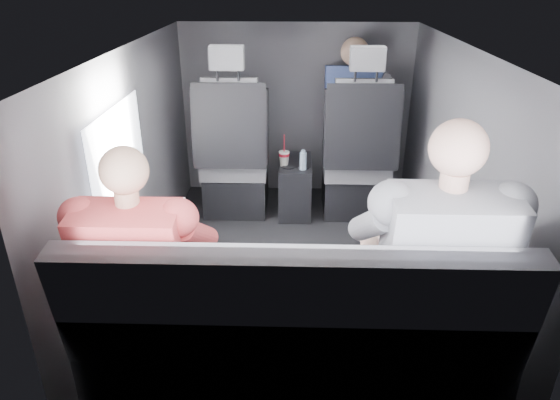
{
  "coord_description": "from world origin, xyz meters",
  "views": [
    {
      "loc": [
        -0.0,
        -2.61,
        1.72
      ],
      "look_at": [
        -0.09,
        -0.05,
        0.52
      ],
      "focal_mm": 32.0,
      "sensor_mm": 36.0,
      "label": 1
    }
  ],
  "objects_px": {
    "front_seat_right": "(356,164)",
    "water_bottle": "(303,161)",
    "front_seat_left": "(235,163)",
    "soda_cup": "(284,158)",
    "laptop_black": "(413,246)",
    "passenger_rear_left": "(148,275)",
    "passenger_rear_right": "(430,271)",
    "rear_bench": "(293,354)",
    "center_console": "(295,186)",
    "passenger_front_right": "(351,108)",
    "laptop_white": "(155,243)"
  },
  "relations": [
    {
      "from": "front_seat_right",
      "to": "water_bottle",
      "type": "height_order",
      "value": "front_seat_right"
    },
    {
      "from": "front_seat_left",
      "to": "soda_cup",
      "type": "bearing_deg",
      "value": -6.74
    },
    {
      "from": "water_bottle",
      "to": "laptop_black",
      "type": "xyz_separation_m",
      "value": [
        0.45,
        -1.47,
        0.16
      ]
    },
    {
      "from": "soda_cup",
      "to": "water_bottle",
      "type": "xyz_separation_m",
      "value": [
        0.14,
        -0.07,
        0.01
      ]
    },
    {
      "from": "passenger_rear_left",
      "to": "passenger_rear_right",
      "type": "xyz_separation_m",
      "value": [
        1.1,
        -0.0,
        0.04
      ]
    },
    {
      "from": "rear_bench",
      "to": "soda_cup",
      "type": "bearing_deg",
      "value": 92.55
    },
    {
      "from": "front_seat_right",
      "to": "passenger_rear_left",
      "type": "bearing_deg",
      "value": -119.66
    },
    {
      "from": "front_seat_left",
      "to": "front_seat_right",
      "type": "bearing_deg",
      "value": 0.0
    },
    {
      "from": "front_seat_left",
      "to": "center_console",
      "type": "height_order",
      "value": "front_seat_left"
    },
    {
      "from": "passenger_rear_left",
      "to": "passenger_rear_right",
      "type": "height_order",
      "value": "passenger_rear_right"
    },
    {
      "from": "center_console",
      "to": "laptop_black",
      "type": "height_order",
      "value": "laptop_black"
    },
    {
      "from": "water_bottle",
      "to": "passenger_front_right",
      "type": "xyz_separation_m",
      "value": [
        0.36,
        0.37,
        0.29
      ]
    },
    {
      "from": "front_seat_right",
      "to": "passenger_front_right",
      "type": "distance_m",
      "value": 0.44
    },
    {
      "from": "laptop_black",
      "to": "center_console",
      "type": "bearing_deg",
      "value": 107.4
    },
    {
      "from": "laptop_white",
      "to": "laptop_black",
      "type": "xyz_separation_m",
      "value": [
        1.11,
        0.02,
        -0.01
      ]
    },
    {
      "from": "center_console",
      "to": "passenger_front_right",
      "type": "xyz_separation_m",
      "value": [
        0.42,
        0.22,
        0.55
      ]
    },
    {
      "from": "front_seat_left",
      "to": "water_bottle",
      "type": "height_order",
      "value": "front_seat_left"
    },
    {
      "from": "rear_bench",
      "to": "passenger_front_right",
      "type": "height_order",
      "value": "passenger_front_right"
    },
    {
      "from": "passenger_rear_right",
      "to": "passenger_rear_left",
      "type": "bearing_deg",
      "value": 179.92
    },
    {
      "from": "laptop_white",
      "to": "passenger_rear_left",
      "type": "bearing_deg",
      "value": -83.47
    },
    {
      "from": "passenger_rear_left",
      "to": "front_seat_right",
      "type": "bearing_deg",
      "value": 60.34
    },
    {
      "from": "center_console",
      "to": "water_bottle",
      "type": "relative_size",
      "value": 3.29
    },
    {
      "from": "laptop_black",
      "to": "laptop_white",
      "type": "bearing_deg",
      "value": -178.99
    },
    {
      "from": "passenger_rear_left",
      "to": "center_console",
      "type": "bearing_deg",
      "value": 72.6
    },
    {
      "from": "laptop_black",
      "to": "passenger_rear_right",
      "type": "xyz_separation_m",
      "value": [
        0.02,
        -0.23,
        0.02
      ]
    },
    {
      "from": "front_seat_left",
      "to": "passenger_rear_left",
      "type": "height_order",
      "value": "front_seat_left"
    },
    {
      "from": "passenger_rear_left",
      "to": "passenger_rear_right",
      "type": "distance_m",
      "value": 1.1
    },
    {
      "from": "front_seat_left",
      "to": "rear_bench",
      "type": "distance_m",
      "value": 1.96
    },
    {
      "from": "front_seat_left",
      "to": "center_console",
      "type": "xyz_separation_m",
      "value": [
        0.45,
        0.04,
        -0.2
      ]
    },
    {
      "from": "water_bottle",
      "to": "passenger_rear_left",
      "type": "height_order",
      "value": "passenger_rear_left"
    },
    {
      "from": "laptop_white",
      "to": "center_console",
      "type": "bearing_deg",
      "value": 69.81
    },
    {
      "from": "laptop_black",
      "to": "passenger_rear_right",
      "type": "relative_size",
      "value": 0.25
    },
    {
      "from": "water_bottle",
      "to": "passenger_front_right",
      "type": "relative_size",
      "value": 0.17
    },
    {
      "from": "soda_cup",
      "to": "passenger_rear_left",
      "type": "distance_m",
      "value": 1.84
    },
    {
      "from": "water_bottle",
      "to": "passenger_rear_right",
      "type": "bearing_deg",
      "value": -74.57
    },
    {
      "from": "water_bottle",
      "to": "passenger_rear_right",
      "type": "distance_m",
      "value": 1.77
    },
    {
      "from": "rear_bench",
      "to": "laptop_white",
      "type": "relative_size",
      "value": 3.22
    },
    {
      "from": "front_seat_right",
      "to": "soda_cup",
      "type": "xyz_separation_m",
      "value": [
        -0.53,
        -0.04,
        0.06
      ]
    },
    {
      "from": "soda_cup",
      "to": "laptop_black",
      "type": "bearing_deg",
      "value": -68.98
    },
    {
      "from": "passenger_rear_right",
      "to": "water_bottle",
      "type": "bearing_deg",
      "value": 105.43
    },
    {
      "from": "water_bottle",
      "to": "front_seat_left",
      "type": "bearing_deg",
      "value": 167.41
    },
    {
      "from": "front_seat_left",
      "to": "water_bottle",
      "type": "bearing_deg",
      "value": -12.59
    },
    {
      "from": "soda_cup",
      "to": "center_console",
      "type": "bearing_deg",
      "value": 45.14
    },
    {
      "from": "center_console",
      "to": "passenger_rear_left",
      "type": "relative_size",
      "value": 0.41
    },
    {
      "from": "center_console",
      "to": "laptop_black",
      "type": "relative_size",
      "value": 1.49
    },
    {
      "from": "center_console",
      "to": "passenger_rear_left",
      "type": "bearing_deg",
      "value": -107.4
    },
    {
      "from": "rear_bench",
      "to": "passenger_rear_right",
      "type": "xyz_separation_m",
      "value": [
        0.52,
        0.09,
        0.34
      ]
    },
    {
      "from": "water_bottle",
      "to": "laptop_black",
      "type": "height_order",
      "value": "laptop_black"
    },
    {
      "from": "rear_bench",
      "to": "soda_cup",
      "type": "relative_size",
      "value": 6.76
    },
    {
      "from": "front_seat_right",
      "to": "laptop_white",
      "type": "height_order",
      "value": "front_seat_right"
    }
  ]
}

